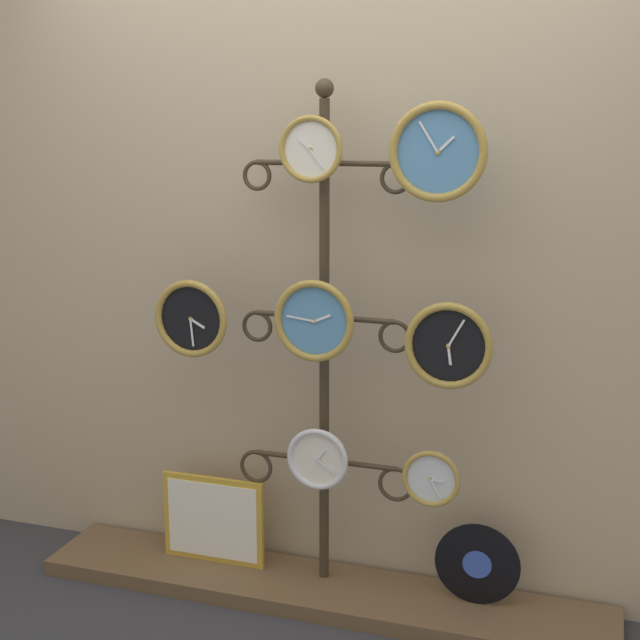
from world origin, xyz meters
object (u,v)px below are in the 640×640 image
at_px(clock_top_center, 311,149).
at_px(clock_middle_left, 191,319).
at_px(clock_middle_center, 315,321).
at_px(clock_bottom_right, 431,478).
at_px(vinyl_record, 477,564).
at_px(clock_bottom_center, 318,459).
at_px(picture_frame, 213,520).
at_px(clock_middle_right, 449,346).
at_px(clock_top_right, 438,152).
at_px(display_stand, 324,425).

xyz_separation_m(clock_top_center, clock_middle_left, (-0.45, -0.04, -0.61)).
bearing_deg(clock_top_center, clock_middle_center, -54.81).
bearing_deg(clock_bottom_right, vinyl_record, 26.66).
bearing_deg(clock_bottom_center, picture_frame, 170.37).
xyz_separation_m(clock_bottom_center, vinyl_record, (0.58, 0.08, -0.36)).
bearing_deg(vinyl_record, clock_top_center, -174.67).
bearing_deg(clock_middle_right, clock_top_right, 170.74).
height_order(clock_top_right, clock_middle_right, clock_top_right).
relative_size(clock_middle_center, picture_frame, 0.69).
xyz_separation_m(clock_top_right, picture_frame, (-0.87, 0.07, -1.44)).
bearing_deg(clock_top_right, vinyl_record, 24.50).
xyz_separation_m(clock_top_right, clock_bottom_right, (0.01, -0.00, -1.12)).
distance_m(clock_top_right, clock_middle_right, 0.64).
relative_size(clock_middle_center, clock_middle_right, 0.98).
bearing_deg(clock_bottom_center, clock_middle_left, -177.92).
xyz_separation_m(display_stand, clock_top_center, (-0.02, -0.08, 1.01)).
height_order(clock_middle_right, clock_bottom_center, clock_middle_right).
xyz_separation_m(clock_middle_left, picture_frame, (0.02, 0.10, -0.83)).
bearing_deg(clock_top_right, clock_bottom_center, -179.31).
xyz_separation_m(clock_middle_right, clock_bottom_center, (-0.46, 0.00, -0.46)).
distance_m(clock_top_center, clock_middle_right, 0.81).
xyz_separation_m(display_stand, clock_bottom_right, (0.43, -0.10, -0.12)).
xyz_separation_m(clock_bottom_right, picture_frame, (-0.88, 0.08, -0.32)).
bearing_deg(clock_middle_right, clock_bottom_right, 172.89).
height_order(clock_bottom_center, clock_bottom_right, clock_bottom_center).
relative_size(clock_middle_right, picture_frame, 0.71).
relative_size(display_stand, clock_middle_center, 6.53).
distance_m(display_stand, clock_bottom_right, 0.45).
height_order(display_stand, vinyl_record, display_stand).
bearing_deg(clock_middle_right, picture_frame, 174.90).
height_order(display_stand, clock_bottom_center, display_stand).
distance_m(display_stand, picture_frame, 0.63).
bearing_deg(clock_top_right, picture_frame, 175.17).
bearing_deg(clock_bottom_right, clock_top_center, 176.97).
xyz_separation_m(clock_top_center, picture_frame, (-0.43, 0.05, -1.45)).
xyz_separation_m(clock_top_center, clock_top_right, (0.44, -0.02, -0.00)).
xyz_separation_m(display_stand, clock_middle_left, (-0.47, -0.12, 0.40)).
height_order(clock_bottom_center, picture_frame, clock_bottom_center).
bearing_deg(clock_middle_center, clock_bottom_right, 1.94).
distance_m(clock_middle_left, vinyl_record, 1.37).
bearing_deg(clock_middle_right, display_stand, 167.44).
relative_size(clock_top_right, vinyl_record, 1.05).
height_order(clock_middle_left, clock_middle_right, clock_middle_left).
xyz_separation_m(clock_top_center, clock_middle_right, (0.50, -0.03, -0.64)).
height_order(clock_bottom_right, vinyl_record, clock_bottom_right).
bearing_deg(clock_bottom_center, display_stand, 94.95).
bearing_deg(vinyl_record, clock_bottom_center, -171.90).
bearing_deg(picture_frame, clock_bottom_right, -4.99).
bearing_deg(picture_frame, clock_top_right, -4.83).
bearing_deg(display_stand, clock_middle_left, -165.92).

